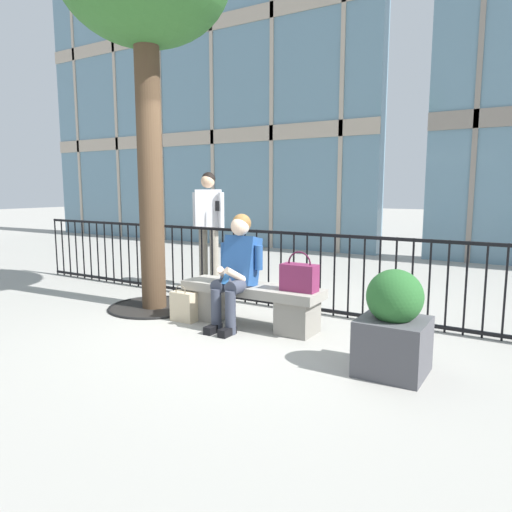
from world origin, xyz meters
TOP-DOWN VIEW (x-y plane):
  - ground_plane at (0.00, 0.00)m, footprint 60.00×60.00m
  - stone_bench at (0.00, 0.00)m, footprint 1.60×0.44m
  - seated_person_with_phone at (-0.10, -0.13)m, footprint 0.52×0.66m
  - handbag_on_bench at (0.58, -0.01)m, footprint 0.37×0.18m
  - shopping_bag at (-0.73, -0.25)m, footprint 0.29×0.16m
  - bystander_at_railing at (-1.56, 1.30)m, footprint 0.55×0.41m
  - plaza_railing at (-0.00, 0.83)m, footprint 8.99×0.04m
  - planter at (1.68, -0.54)m, footprint 0.52×0.52m
  - building_facade_left at (-5.82, 6.14)m, footprint 10.66×0.43m

SIDE VIEW (x-z plane):
  - ground_plane at x=0.00m, z-range 0.00..0.00m
  - shopping_bag at x=-0.73m, z-range -0.04..0.38m
  - stone_bench at x=0.00m, z-range 0.05..0.50m
  - planter at x=1.68m, z-range -0.03..0.82m
  - plaza_railing at x=0.00m, z-range 0.01..0.97m
  - handbag_on_bench at x=0.58m, z-range 0.39..0.80m
  - seated_person_with_phone at x=-0.10m, z-range 0.04..1.26m
  - bystander_at_railing at x=-1.56m, z-range 0.15..1.86m
  - building_facade_left at x=-5.82m, z-range 0.01..9.01m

